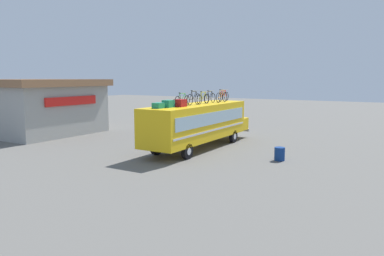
{
  "coord_description": "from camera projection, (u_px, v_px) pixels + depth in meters",
  "views": [
    {
      "loc": [
        -21.36,
        -12.47,
        4.83
      ],
      "look_at": [
        -0.68,
        0.0,
        1.52
      ],
      "focal_mm": 34.07,
      "sensor_mm": 36.0,
      "label": 1
    }
  ],
  "objects": [
    {
      "name": "rooftop_bicycle_1",
      "position": [
        182.0,
        100.0,
        23.15
      ],
      "size": [
        1.75,
        0.44,
        0.88
      ],
      "color": "black",
      "rests_on": "bus"
    },
    {
      "name": "ground_plane",
      "position": [
        197.0,
        149.0,
        25.16
      ],
      "size": [
        120.0,
        120.0,
        0.0
      ],
      "primitive_type": "plane",
      "color": "#605E59"
    },
    {
      "name": "luggage_bag_3",
      "position": [
        180.0,
        103.0,
        22.6
      ],
      "size": [
        0.7,
        0.56,
        0.47
      ],
      "primitive_type": "cube",
      "color": "maroon",
      "rests_on": "bus"
    },
    {
      "name": "rooftop_bicycle_3",
      "position": [
        203.0,
        99.0,
        25.07
      ],
      "size": [
        1.72,
        0.44,
        0.89
      ],
      "color": "black",
      "rests_on": "bus"
    },
    {
      "name": "rooftop_bicycle_4",
      "position": [
        210.0,
        98.0,
        26.07
      ],
      "size": [
        1.67,
        0.44,
        0.91
      ],
      "color": "black",
      "rests_on": "bus"
    },
    {
      "name": "luggage_bag_2",
      "position": [
        168.0,
        104.0,
        22.08
      ],
      "size": [
        0.66,
        0.52,
        0.45
      ],
      "primitive_type": "cube",
      "color": "#1E7F66",
      "rests_on": "bus"
    },
    {
      "name": "rooftop_bicycle_5",
      "position": [
        222.0,
        97.0,
        26.87
      ],
      "size": [
        1.78,
        0.44,
        0.97
      ],
      "color": "black",
      "rests_on": "bus"
    },
    {
      "name": "roadside_building",
      "position": [
        33.0,
        106.0,
        32.39
      ],
      "size": [
        9.18,
        10.76,
        4.73
      ],
      "color": "#9E9E99",
      "rests_on": "ground"
    },
    {
      "name": "luggage_bag_1",
      "position": [
        158.0,
        106.0,
        21.43
      ],
      "size": [
        0.61,
        0.52,
        0.33
      ],
      "primitive_type": "cube",
      "color": "#1E7F66",
      "rests_on": "bus"
    },
    {
      "name": "rooftop_bicycle_2",
      "position": [
        194.0,
        99.0,
        24.14
      ],
      "size": [
        1.74,
        0.44,
        0.98
      ],
      "color": "black",
      "rests_on": "bus"
    },
    {
      "name": "bus",
      "position": [
        199.0,
        122.0,
        25.12
      ],
      "size": [
        11.52,
        2.64,
        3.06
      ],
      "color": "yellow",
      "rests_on": "ground"
    },
    {
      "name": "trash_bin",
      "position": [
        280.0,
        154.0,
        21.46
      ],
      "size": [
        0.61,
        0.61,
        0.79
      ],
      "primitive_type": "cylinder",
      "color": "navy",
      "rests_on": "ground"
    },
    {
      "name": "rooftop_bicycle_6",
      "position": [
        224.0,
        96.0,
        28.06
      ],
      "size": [
        1.73,
        0.44,
        0.92
      ],
      "color": "black",
      "rests_on": "bus"
    }
  ]
}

